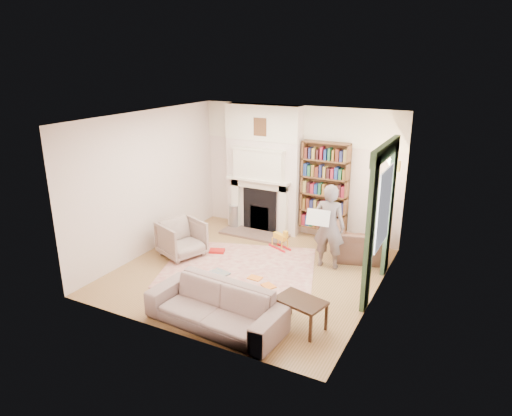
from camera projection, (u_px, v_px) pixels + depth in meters
The scene contains 25 objects.
floor at pixel (250, 271), 8.40m from camera, with size 4.50×4.50×0.00m, color brown.
ceiling at pixel (249, 117), 7.52m from camera, with size 4.50×4.50×0.00m, color white.
wall_back at pixel (299, 171), 9.86m from camera, with size 4.50×4.50×0.00m, color silver.
wall_front at pixel (170, 243), 6.07m from camera, with size 4.50×4.50×0.00m, color silver.
wall_left at pixel (149, 183), 8.95m from camera, with size 4.50×4.50×0.00m, color silver.
wall_right at pixel (379, 218), 6.98m from camera, with size 4.50×4.50×0.00m, color silver.
fireplace at pixel (263, 170), 10.02m from camera, with size 1.70×0.58×2.80m.
bookcase at pixel (325, 186), 9.53m from camera, with size 1.00×0.24×1.85m, color brown.
window at pixel (384, 208), 7.31m from camera, with size 0.02×0.90×1.30m, color silver.
curtain_left at pixel (370, 237), 6.81m from camera, with size 0.07×0.32×2.40m, color #2D462E.
curtain_right at pixel (390, 210), 7.99m from camera, with size 0.07×0.32×2.40m, color #2D462E.
pelmet at pixel (386, 150), 7.03m from camera, with size 0.09×1.70×0.24m, color #2D462E.
wall_sconce at pixel (388, 165), 8.18m from camera, with size 0.20×0.24×0.24m, color gold, non-canonical shape.
rug at pixel (239, 267), 8.56m from camera, with size 2.76×2.12×0.01m, color beige.
armchair_reading at pixel (360, 244), 8.80m from camera, with size 0.99×0.87×0.64m, color #462925.
armchair_left at pixel (182, 239), 8.95m from camera, with size 0.76×0.79×0.72m, color #BEB49C.
sofa at pixel (215, 306), 6.63m from camera, with size 2.07×0.81×0.60m, color #9D9582.
man_reading at pixel (329, 227), 8.34m from camera, with size 0.58×0.38×1.60m, color #60514D.
newspaper at pixel (318, 218), 8.17m from camera, with size 0.42×0.02×0.29m, color silver.
coffee_table at pixel (300, 314), 6.59m from camera, with size 0.70×0.45×0.45m, color #362013, non-canonical shape.
paraffin_heater at pixel (234, 216), 10.44m from camera, with size 0.24×0.24×0.55m, color #95969C.
rocking_horse at pixel (280, 239), 9.31m from camera, with size 0.49×0.20×0.44m, color gold, non-canonical shape.
board_game at pixel (217, 274), 8.23m from camera, with size 0.35×0.35×0.03m, color gold.
game_box_lid at pixel (217, 251), 9.18m from camera, with size 0.30×0.20×0.05m, color #B51714.
comic_annuals at pixel (262, 282), 7.95m from camera, with size 0.62×0.39×0.02m.
Camera 1 is at (3.61, -6.70, 3.76)m, focal length 32.00 mm.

